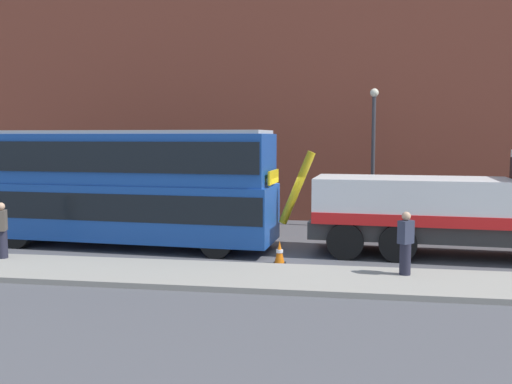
{
  "coord_description": "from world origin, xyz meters",
  "views": [
    {
      "loc": [
        1.72,
        -18.87,
        3.86
      ],
      "look_at": [
        -1.24,
        -0.39,
        2.0
      ],
      "focal_mm": 39.44,
      "sensor_mm": 36.0,
      "label": 1
    }
  ],
  "objects_px": {
    "double_decker_bus": "(118,183)",
    "pedestrian_bystander": "(406,244)",
    "recovery_tow_truck": "(469,203)",
    "traffic_cone_near_bus": "(280,253)",
    "pedestrian_onlooker": "(2,231)",
    "street_lamp": "(373,146)"
  },
  "relations": [
    {
      "from": "recovery_tow_truck",
      "to": "double_decker_bus",
      "type": "bearing_deg",
      "value": -176.19
    },
    {
      "from": "traffic_cone_near_bus",
      "to": "street_lamp",
      "type": "xyz_separation_m",
      "value": [
        3.06,
        7.33,
        3.13
      ]
    },
    {
      "from": "recovery_tow_truck",
      "to": "pedestrian_bystander",
      "type": "xyz_separation_m",
      "value": [
        -2.25,
        -3.17,
        -0.77
      ]
    },
    {
      "from": "pedestrian_bystander",
      "to": "traffic_cone_near_bus",
      "type": "height_order",
      "value": "pedestrian_bystander"
    },
    {
      "from": "double_decker_bus",
      "to": "pedestrian_bystander",
      "type": "relative_size",
      "value": 6.53
    },
    {
      "from": "pedestrian_onlooker",
      "to": "street_lamp",
      "type": "relative_size",
      "value": 0.29
    },
    {
      "from": "traffic_cone_near_bus",
      "to": "street_lamp",
      "type": "bearing_deg",
      "value": 67.32
    },
    {
      "from": "pedestrian_onlooker",
      "to": "pedestrian_bystander",
      "type": "xyz_separation_m",
      "value": [
        11.93,
        -0.19,
        0.0
      ]
    },
    {
      "from": "pedestrian_onlooker",
      "to": "traffic_cone_near_bus",
      "type": "xyz_separation_m",
      "value": [
        8.37,
        1.19,
        -0.64
      ]
    },
    {
      "from": "pedestrian_onlooker",
      "to": "traffic_cone_near_bus",
      "type": "relative_size",
      "value": 2.38
    },
    {
      "from": "recovery_tow_truck",
      "to": "pedestrian_onlooker",
      "type": "distance_m",
      "value": 14.51
    },
    {
      "from": "recovery_tow_truck",
      "to": "traffic_cone_near_bus",
      "type": "bearing_deg",
      "value": -158.87
    },
    {
      "from": "double_decker_bus",
      "to": "traffic_cone_near_bus",
      "type": "bearing_deg",
      "value": -13.28
    },
    {
      "from": "double_decker_bus",
      "to": "pedestrian_onlooker",
      "type": "relative_size",
      "value": 6.53
    },
    {
      "from": "double_decker_bus",
      "to": "pedestrian_onlooker",
      "type": "height_order",
      "value": "double_decker_bus"
    },
    {
      "from": "pedestrian_bystander",
      "to": "traffic_cone_near_bus",
      "type": "distance_m",
      "value": 3.87
    },
    {
      "from": "double_decker_bus",
      "to": "pedestrian_bystander",
      "type": "xyz_separation_m",
      "value": [
        9.44,
        -3.21,
        -1.25
      ]
    },
    {
      "from": "recovery_tow_truck",
      "to": "street_lamp",
      "type": "xyz_separation_m",
      "value": [
        -2.75,
        5.54,
        1.71
      ]
    },
    {
      "from": "pedestrian_onlooker",
      "to": "street_lamp",
      "type": "height_order",
      "value": "street_lamp"
    },
    {
      "from": "double_decker_bus",
      "to": "street_lamp",
      "type": "xyz_separation_m",
      "value": [
        8.95,
        5.5,
        1.24
      ]
    },
    {
      "from": "pedestrian_bystander",
      "to": "traffic_cone_near_bus",
      "type": "bearing_deg",
      "value": 22.68
    },
    {
      "from": "double_decker_bus",
      "to": "pedestrian_onlooker",
      "type": "bearing_deg",
      "value": -125.58
    }
  ]
}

